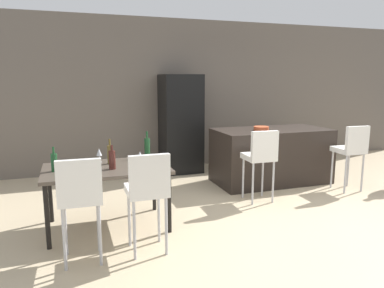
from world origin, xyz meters
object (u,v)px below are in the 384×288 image
(kitchen_island, at_px, (271,156))
(fruit_bowl, at_px, (261,129))
(bar_chair_middle, at_px, (352,148))
(dining_chair_far, at_px, (148,187))
(wine_bottle_inner, at_px, (110,154))
(refrigerator, at_px, (181,124))
(bar_chair_left, at_px, (261,154))
(dining_table, at_px, (107,172))
(wine_glass_middle, at_px, (99,152))
(wine_bottle_left, at_px, (54,162))
(dining_chair_near, at_px, (80,194))
(wine_bottle_near, at_px, (147,147))
(wine_glass_right, at_px, (140,155))
(wine_bottle_far, at_px, (112,159))
(potted_plant, at_px, (285,148))

(kitchen_island, relative_size, fruit_bowl, 7.79)
(bar_chair_middle, height_order, dining_chair_far, same)
(wine_bottle_inner, height_order, refrigerator, refrigerator)
(bar_chair_left, height_order, dining_table, bar_chair_left)
(bar_chair_left, bearing_deg, wine_glass_middle, 178.53)
(bar_chair_middle, relative_size, fruit_bowl, 4.24)
(wine_bottle_inner, relative_size, wine_bottle_left, 1.10)
(dining_chair_near, distance_m, wine_glass_middle, 1.14)
(wine_glass_middle, height_order, refrigerator, refrigerator)
(dining_chair_near, bearing_deg, wine_bottle_inner, 68.18)
(dining_chair_far, xyz_separation_m, fruit_bowl, (2.27, 1.78, 0.26))
(wine_bottle_near, distance_m, refrigerator, 2.21)
(dining_table, distance_m, wine_glass_right, 0.44)
(kitchen_island, xyz_separation_m, fruit_bowl, (-0.27, -0.11, 0.50))
(kitchen_island, height_order, bar_chair_left, bar_chair_left)
(dining_chair_near, relative_size, fruit_bowl, 4.24)
(wine_bottle_inner, xyz_separation_m, fruit_bowl, (2.53, 0.81, 0.10))
(dining_table, xyz_separation_m, fruit_bowl, (2.59, 0.97, 0.28))
(wine_bottle_near, xyz_separation_m, refrigerator, (1.05, 1.94, 0.05))
(wine_bottle_inner, height_order, wine_glass_middle, wine_bottle_inner)
(wine_bottle_left, distance_m, refrigerator, 3.19)
(wine_bottle_near, height_order, wine_glass_right, wine_bottle_near)
(wine_bottle_inner, distance_m, wine_glass_middle, 0.17)
(wine_bottle_left, distance_m, wine_glass_right, 0.96)
(bar_chair_left, relative_size, bar_chair_middle, 1.00)
(wine_bottle_far, xyz_separation_m, fruit_bowl, (2.54, 1.09, 0.10))
(dining_chair_near, relative_size, wine_bottle_left, 3.76)
(bar_chair_middle, distance_m, wine_bottle_far, 3.74)
(bar_chair_left, distance_m, wine_glass_middle, 2.24)
(wine_bottle_left, xyz_separation_m, wine_glass_middle, (0.51, 0.30, 0.02))
(wine_bottle_near, xyz_separation_m, wine_glass_right, (-0.17, -0.41, -0.01))
(bar_chair_middle, relative_size, dining_chair_far, 1.00)
(wine_bottle_inner, height_order, potted_plant, wine_bottle_inner)
(dining_table, distance_m, wine_bottle_left, 0.59)
(wine_bottle_far, height_order, wine_glass_middle, wine_bottle_far)
(refrigerator, distance_m, potted_plant, 2.40)
(bar_chair_left, xyz_separation_m, wine_bottle_left, (-2.74, -0.25, 0.15))
(bar_chair_left, distance_m, fruit_bowl, 0.89)
(dining_table, relative_size, dining_chair_near, 1.36)
(dining_chair_near, bearing_deg, bar_chair_left, 22.58)
(kitchen_island, distance_m, wine_bottle_inner, 2.97)
(dining_table, bearing_deg, wine_glass_right, -6.96)
(bar_chair_middle, xyz_separation_m, dining_table, (-3.78, -0.23, -0.02))
(wine_bottle_left, xyz_separation_m, potted_plant, (4.50, 2.32, -0.55))
(potted_plant, bearing_deg, dining_table, -149.73)
(dining_chair_near, distance_m, potted_plant, 5.29)
(wine_bottle_far, distance_m, wine_glass_middle, 0.42)
(dining_table, xyz_separation_m, wine_glass_right, (0.39, -0.05, 0.19))
(bar_chair_middle, relative_size, wine_bottle_left, 3.76)
(dining_table, xyz_separation_m, dining_chair_near, (-0.32, -0.81, 0.02))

